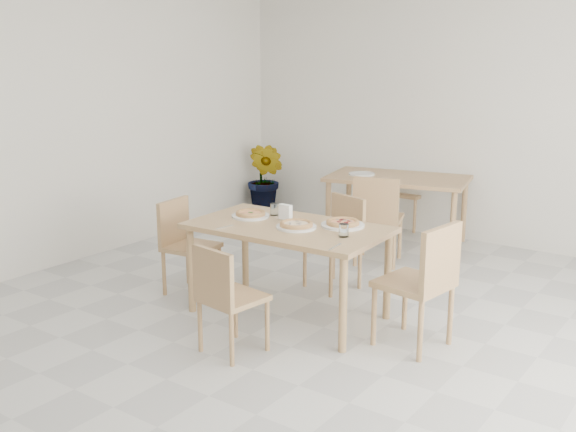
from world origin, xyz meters
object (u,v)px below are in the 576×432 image
Objects in this scene: pizza_margherita at (251,213)px; tumbler_b at (275,209)px; chair_north at (339,235)px; potted_plant at (266,179)px; pizza_mushroom at (296,224)px; tumbler_a at (344,230)px; chair_east at (425,277)px; plate_empty at (362,174)px; chair_south at (225,293)px; plate_margherita at (251,216)px; main_table at (288,235)px; pizza_pepperoni at (343,222)px; plate_mushroom at (296,227)px; chair_back_s at (377,214)px; napkin_holder at (285,213)px; chair_west at (184,239)px; second_table at (398,184)px; chair_back_n at (412,188)px; plate_pepperoni at (343,225)px.

tumbler_b reaches higher than pizza_margherita.
chair_north is 0.88× the size of potted_plant.
pizza_mushroom is 2.75× the size of tumbler_a.
plate_empty is at bearing -133.22° from chair_east.
chair_north is 8.45× the size of tumbler_a.
chair_south is 1.06m from plate_margherita.
pizza_pepperoni reaches higher than main_table.
pizza_margherita reaches higher than main_table.
pizza_margherita is at bearing -84.33° from plate_empty.
plate_mushroom is at bearing -7.91° from plate_margherita.
chair_back_s is at bearing -78.87° from chair_south.
napkin_holder reaches higher than plate_empty.
tumbler_a reaches higher than main_table.
pizza_pepperoni is at bearing 13.43° from plate_margherita.
tumbler_a reaches higher than chair_west.
main_table is at bearing -93.47° from chair_west.
second_table is at bearing 113.50° from chair_north.
napkin_holder is 0.08× the size of second_table.
plate_margherita is 0.33× the size of potted_plant.
pizza_mushroom is (0.10, -0.03, 0.11)m from main_table.
pizza_margherita is 0.30× the size of chair_back_n.
pizza_margherita is (-0.49, 0.89, 0.32)m from chair_south.
plate_margherita is at bearing -87.30° from chair_west.
chair_west is 3.07× the size of pizza_mushroom.
potted_plant is (-2.24, 1.83, -0.01)m from chair_north.
pizza_mushroom is 2.47m from second_table.
chair_east reaches higher than main_table.
chair_back_s reaches higher than pizza_mushroom.
plate_empty is at bearing -100.88° from chair_back_n.
chair_east is 3.23× the size of plate_empty.
potted_plant is at bearing 136.15° from tumbler_a.
chair_back_n reaches higher than second_table.
plate_pepperoni is (1.44, 0.31, 0.28)m from chair_west.
plate_margherita is at bearing -100.11° from chair_north.
tumbler_b is 0.06× the size of second_table.
chair_east is 3.46× the size of pizza_mushroom.
chair_back_n reaches higher than plate_pepperoni.
main_table is 1.70× the size of chair_east.
chair_back_n is 2.89× the size of plate_empty.
napkin_holder is (0.31, 0.07, 0.03)m from pizza_margherita.
tumbler_b is (-0.36, 1.06, 0.34)m from chair_south.
tumbler_a is at bearing -74.56° from chair_east.
plate_mushroom is (0.03, 0.82, 0.30)m from chair_south.
pizza_pepperoni is at bearing -94.60° from chair_east.
plate_mushroom is at bearing -95.27° from chair_west.
pizza_mushroom is at bearing -77.58° from chair_east.
plate_pepperoni is at bearing 13.43° from pizza_margherita.
main_table is at bearing -74.43° from plate_empty.
chair_back_n is (-0.81, 2.94, -0.28)m from plate_pepperoni.
plate_margherita is 2.34× the size of napkin_holder.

